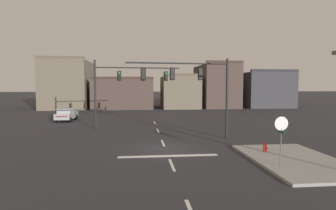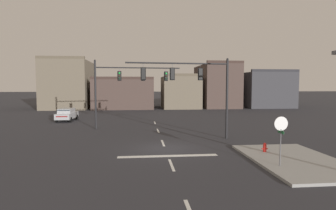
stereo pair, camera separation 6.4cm
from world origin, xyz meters
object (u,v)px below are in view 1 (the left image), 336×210
object	(u,v)px
car_lot_nearside	(67,114)
fire_hydrant	(265,149)
stop_sign	(281,129)
signal_mast_near_side	(195,82)
signal_mast_far_side	(123,82)

from	to	relation	value
car_lot_nearside	fire_hydrant	size ratio (longest dim) A/B	6.01
fire_hydrant	car_lot_nearside	bearing A→B (deg)	132.57
stop_sign	fire_hydrant	distance (m)	3.65
signal_mast_near_side	signal_mast_far_side	size ratio (longest dim) A/B	0.95
fire_hydrant	signal_mast_far_side	bearing A→B (deg)	128.97
signal_mast_far_side	car_lot_nearside	distance (m)	11.03
signal_mast_near_side	signal_mast_far_side	distance (m)	9.32
stop_sign	car_lot_nearside	xyz separation A→B (m)	(-16.91, 22.17, -1.29)
signal_mast_near_side	stop_sign	world-z (taller)	signal_mast_near_side
car_lot_nearside	fire_hydrant	bearing A→B (deg)	-47.43
signal_mast_near_side	signal_mast_far_side	bearing A→B (deg)	132.11
signal_mast_far_side	fire_hydrant	bearing A→B (deg)	-51.03
stop_sign	signal_mast_near_side	bearing A→B (deg)	109.80
signal_mast_far_side	fire_hydrant	world-z (taller)	signal_mast_far_side
stop_sign	car_lot_nearside	world-z (taller)	stop_sign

